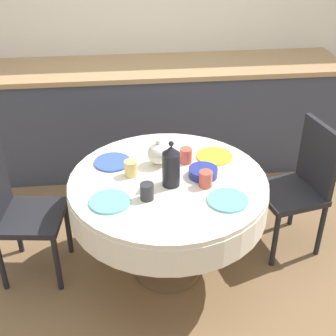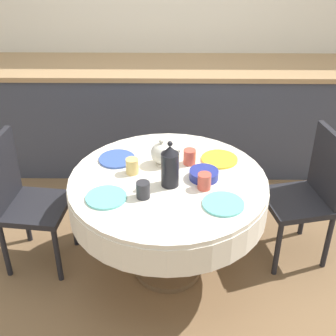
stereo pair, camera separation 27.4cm
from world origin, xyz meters
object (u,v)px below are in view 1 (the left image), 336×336
object	(u,v)px
chair_left	(301,182)
chair_right	(16,207)
teapot	(158,154)
coffee_carafe	(171,166)

from	to	relation	value
chair_left	chair_right	world-z (taller)	same
chair_left	teapot	xyz separation A→B (m)	(-0.96, -0.03, 0.29)
chair_left	teapot	distance (m)	1.01
chair_left	coffee_carafe	xyz separation A→B (m)	(-0.91, -0.26, 0.34)
chair_right	coffee_carafe	world-z (taller)	coffee_carafe
teapot	chair_right	bearing A→B (deg)	-175.78
chair_right	coffee_carafe	xyz separation A→B (m)	(0.95, -0.17, 0.34)
coffee_carafe	chair_left	bearing A→B (deg)	15.80
chair_left	chair_right	size ratio (longest dim) A/B	1.00
chair_left	teapot	world-z (taller)	chair_left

